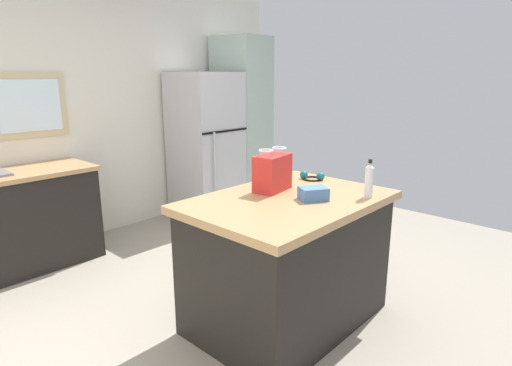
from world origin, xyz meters
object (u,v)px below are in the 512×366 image
kitchen_island (288,260)px  shopping_bag (272,172)px  small_box (313,194)px  tall_cabinet (242,124)px  ear_defenders (312,177)px  refrigerator (206,146)px  bottle (369,180)px

kitchen_island → shopping_bag: bearing=71.8°
kitchen_island → small_box: bearing=-63.5°
tall_cabinet → ear_defenders: size_ratio=11.34×
refrigerator → kitchen_island: bearing=-117.9°
bottle → ear_defenders: (0.16, 0.57, -0.10)m
refrigerator → bottle: bearing=-107.4°
shopping_bag → ear_defenders: size_ratio=1.59×
bottle → refrigerator: bearing=72.6°
shopping_bag → bottle: size_ratio=1.18×
tall_cabinet → kitchen_island: bearing=-129.1°
kitchen_island → tall_cabinet: tall_cabinet is taller
tall_cabinet → bottle: (-1.45, -2.62, -0.06)m
tall_cabinet → shopping_bag: 2.68m
shopping_bag → ear_defenders: 0.47m
shopping_bag → ear_defenders: shopping_bag is taller
tall_cabinet → shopping_bag: size_ratio=7.15×
shopping_bag → ear_defenders: bearing=-2.6°
kitchen_island → refrigerator: refrigerator is taller
refrigerator → tall_cabinet: tall_cabinet is taller
tall_cabinet → small_box: bearing=-126.2°
kitchen_island → tall_cabinet: size_ratio=0.63×
refrigerator → tall_cabinet: size_ratio=0.80×
tall_cabinet → small_box: 2.96m
ear_defenders → bottle: bearing=-105.5°
shopping_bag → small_box: bearing=-89.1°
tall_cabinet → bottle: bearing=-119.0°
ear_defenders → kitchen_island: bearing=-160.7°
kitchen_island → bottle: size_ratio=5.29×
small_box → kitchen_island: bearing=116.5°
small_box → ear_defenders: bearing=36.2°
small_box → bottle: size_ratio=0.68×
refrigerator → small_box: (-1.11, -2.38, 0.08)m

